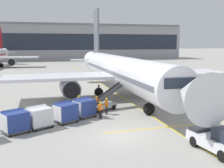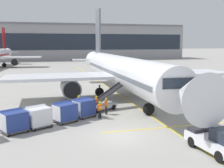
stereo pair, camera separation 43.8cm
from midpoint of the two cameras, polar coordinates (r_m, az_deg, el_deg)
The scene contains 16 objects.
ground_plane at distance 21.92m, azimuth 2.14°, elevation -11.03°, with size 600.00×600.00×0.00m, color #9E9B93.
parked_airplane at distance 37.05m, azimuth 2.41°, elevation 2.69°, with size 30.85×41.05×13.64m.
belt_loader at distance 30.08m, azimuth -1.57°, elevation -3.86°, with size 5.29×3.60×2.96m.
baggage_cart_lead at distance 27.30m, azimuth -5.52°, elevation -4.90°, with size 2.78×2.35×1.91m.
baggage_cart_second at distance 25.79m, azimuth -9.46°, elevation -5.78°, with size 2.78×2.35×1.91m.
baggage_cart_third at distance 24.66m, azimuth -14.77°, elevation -6.63°, with size 2.78×2.35×1.91m.
baggage_cart_fourth at distance 23.92m, azimuth -19.47°, elevation -7.32°, with size 2.78×2.35×1.91m.
pushback_tug at distance 20.03m, azimuth 21.96°, elevation -11.10°, with size 2.58×4.61×1.83m.
ground_crew_by_loader at distance 29.35m, azimuth -2.87°, elevation -3.91°, with size 0.34×0.55×1.74m.
ground_crew_by_carts at distance 28.16m, azimuth -0.79°, elevation -4.44°, with size 0.41×0.49×1.74m.
ground_crew_marshaller at distance 26.67m, azimuth -2.11°, elevation -5.19°, with size 0.54×0.37×1.74m.
ground_crew_wingwalker at distance 29.72m, azimuth -6.60°, elevation -3.80°, with size 0.50×0.40×1.74m.
safety_cone_engine_keepout at distance 31.17m, azimuth -5.73°, elevation -4.47°, with size 0.59×0.59×0.67m.
apron_guidance_line_lead_in at distance 36.90m, azimuth 2.71°, elevation -2.88°, with size 0.20×110.00×0.01m.
apron_guidance_line_stop_bar at distance 24.73m, azimuth 12.23°, elevation -8.90°, with size 12.00×0.20×0.01m.
terminal_building at distance 124.32m, azimuth -6.83°, elevation 8.77°, with size 94.97×16.36×15.61m.
Camera 2 is at (-5.80, -19.80, 7.38)m, focal length 43.33 mm.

